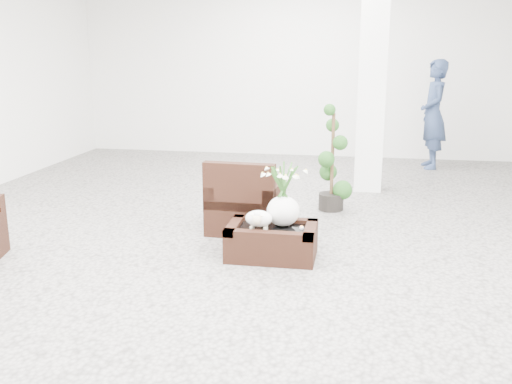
# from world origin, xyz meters

# --- Properties ---
(ground) EXTENTS (11.00, 11.00, 0.00)m
(ground) POSITION_xyz_m (0.00, 0.00, 0.00)
(ground) COLOR gray
(ground) RESTS_ON ground
(column) EXTENTS (0.40, 0.40, 3.50)m
(column) POSITION_xyz_m (1.20, 2.80, 1.75)
(column) COLOR white
(column) RESTS_ON ground
(coffee_table) EXTENTS (0.90, 0.60, 0.31)m
(coffee_table) POSITION_xyz_m (0.21, -0.35, 0.16)
(coffee_table) COLOR black
(coffee_table) RESTS_ON ground
(sheep_figurine) EXTENTS (0.28, 0.23, 0.21)m
(sheep_figurine) POSITION_xyz_m (0.09, -0.45, 0.42)
(sheep_figurine) COLOR white
(sheep_figurine) RESTS_ON coffee_table
(planter_narcissus) EXTENTS (0.44, 0.44, 0.80)m
(planter_narcissus) POSITION_xyz_m (0.31, -0.25, 0.71)
(planter_narcissus) COLOR white
(planter_narcissus) RESTS_ON coffee_table
(tealight) EXTENTS (0.04, 0.04, 0.03)m
(tealight) POSITION_xyz_m (0.51, -0.33, 0.33)
(tealight) COLOR white
(tealight) RESTS_ON coffee_table
(armchair) EXTENTS (0.85, 0.82, 0.87)m
(armchair) POSITION_xyz_m (-0.23, 0.51, 0.43)
(armchair) COLOR black
(armchair) RESTS_ON ground
(topiary) EXTENTS (0.37, 0.37, 1.38)m
(topiary) POSITION_xyz_m (0.72, 1.56, 0.69)
(topiary) COLOR #1C4516
(topiary) RESTS_ON ground
(shopper) EXTENTS (0.53, 0.74, 1.91)m
(shopper) POSITION_xyz_m (2.32, 4.66, 0.96)
(shopper) COLOR navy
(shopper) RESTS_ON ground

